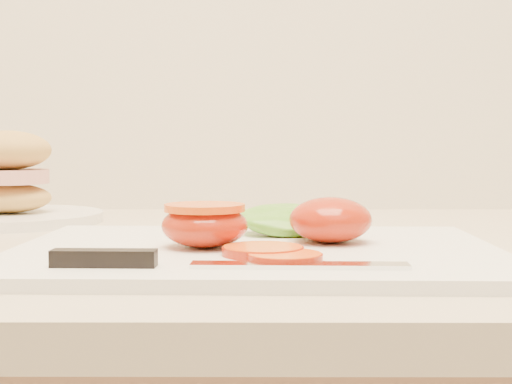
{
  "coord_description": "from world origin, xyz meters",
  "views": [
    {
      "loc": [
        -0.57,
        0.97,
        1.03
      ],
      "look_at": [
        -0.57,
        1.57,
        0.99
      ],
      "focal_mm": 50.0,
      "sensor_mm": 36.0,
      "label": 1
    }
  ],
  "objects": [
    {
      "name": "tomato_slice_0",
      "position": [
        -0.57,
        1.52,
        0.94
      ],
      "size": [
        0.06,
        0.06,
        0.01
      ],
      "primitive_type": "cylinder",
      "color": "orange",
      "rests_on": "cutting_board"
    },
    {
      "name": "tomato_half_dome",
      "position": [
        -0.51,
        1.59,
        0.96
      ],
      "size": [
        0.07,
        0.07,
        0.04
      ],
      "primitive_type": "ellipsoid",
      "color": "#B8280D",
      "rests_on": "cutting_board"
    },
    {
      "name": "sandwich_plate",
      "position": [
        -0.87,
        1.83,
        0.97
      ],
      "size": [
        0.22,
        0.22,
        0.11
      ],
      "rotation": [
        0.0,
        0.0,
        -0.31
      ],
      "color": "white",
      "rests_on": "counter"
    },
    {
      "name": "tomato_half_cut",
      "position": [
        -0.61,
        1.56,
        0.96
      ],
      "size": [
        0.07,
        0.07,
        0.04
      ],
      "color": "#B8280D",
      "rests_on": "cutting_board"
    },
    {
      "name": "tomato_slice_1",
      "position": [
        -0.55,
        1.49,
        0.94
      ],
      "size": [
        0.05,
        0.05,
        0.01
      ],
      "primitive_type": "cylinder",
      "color": "orange",
      "rests_on": "cutting_board"
    },
    {
      "name": "lettuce_leaf_0",
      "position": [
        -0.54,
        1.65,
        0.95
      ],
      "size": [
        0.13,
        0.12,
        0.02
      ],
      "primitive_type": "ellipsoid",
      "rotation": [
        0.0,
        0.0,
        0.53
      ],
      "color": "#6DC534",
      "rests_on": "cutting_board"
    },
    {
      "name": "cutting_board",
      "position": [
        -0.57,
        1.56,
        0.94
      ],
      "size": [
        0.41,
        0.3,
        0.01
      ],
      "primitive_type": "cube",
      "rotation": [
        0.0,
        0.0,
        -0.02
      ],
      "color": "white",
      "rests_on": "counter"
    },
    {
      "name": "knife",
      "position": [
        -0.62,
        1.46,
        0.94
      ],
      "size": [
        0.25,
        0.02,
        0.01
      ],
      "rotation": [
        0.0,
        0.0,
        -0.03
      ],
      "color": "silver",
      "rests_on": "cutting_board"
    }
  ]
}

